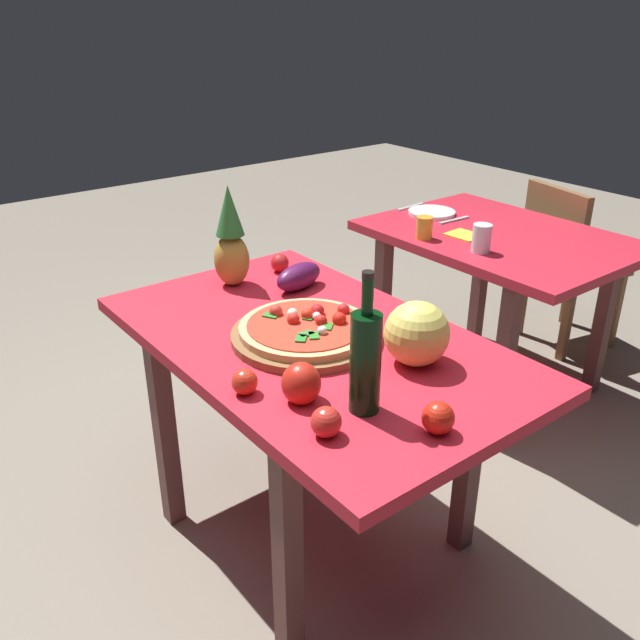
{
  "coord_description": "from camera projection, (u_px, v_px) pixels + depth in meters",
  "views": [
    {
      "loc": [
        1.42,
        -1.08,
        1.65
      ],
      "look_at": [
        0.0,
        0.03,
        0.8
      ],
      "focal_mm": 37.66,
      "sensor_mm": 36.0,
      "label": 1
    }
  ],
  "objects": [
    {
      "name": "tomato_near_board",
      "position": [
        326.0,
        422.0,
        1.53
      ],
      "size": [
        0.07,
        0.07,
        0.07
      ],
      "primitive_type": "sphere",
      "color": "red",
      "rests_on": "display_table"
    },
    {
      "name": "eggplant",
      "position": [
        299.0,
        276.0,
        2.32
      ],
      "size": [
        0.13,
        0.21,
        0.09
      ],
      "primitive_type": "ellipsoid",
      "rotation": [
        0.0,
        0.0,
        1.77
      ],
      "color": "#531748",
      "rests_on": "display_table"
    },
    {
      "name": "tomato_by_bottle",
      "position": [
        438.0,
        418.0,
        1.54
      ],
      "size": [
        0.08,
        0.08,
        0.08
      ],
      "primitive_type": "sphere",
      "color": "red",
      "rests_on": "display_table"
    },
    {
      "name": "napkin_folded",
      "position": [
        464.0,
        235.0,
        2.86
      ],
      "size": [
        0.15,
        0.13,
        0.01
      ],
      "primitive_type": "cube",
      "rotation": [
        0.0,
        0.0,
        0.07
      ],
      "color": "yellow",
      "rests_on": "background_table"
    },
    {
      "name": "dining_chair",
      "position": [
        565.0,
        257.0,
        3.39
      ],
      "size": [
        0.48,
        0.48,
        0.85
      ],
      "rotation": [
        0.0,
        0.0,
        2.91
      ],
      "color": "brown",
      "rests_on": "ground_plane"
    },
    {
      "name": "drinking_glass_juice",
      "position": [
        424.0,
        228.0,
        2.81
      ],
      "size": [
        0.07,
        0.07,
        0.09
      ],
      "primitive_type": "cylinder",
      "color": "gold",
      "rests_on": "background_table"
    },
    {
      "name": "pizza",
      "position": [
        307.0,
        327.0,
        1.97
      ],
      "size": [
        0.39,
        0.39,
        0.06
      ],
      "color": "tan",
      "rests_on": "pizza_board"
    },
    {
      "name": "pineapple_left",
      "position": [
        231.0,
        242.0,
        2.3
      ],
      "size": [
        0.12,
        0.12,
        0.36
      ],
      "color": "#AD8F38",
      "rests_on": "display_table"
    },
    {
      "name": "background_table",
      "position": [
        497.0,
        256.0,
        2.94
      ],
      "size": [
        1.1,
        0.8,
        0.75
      ],
      "color": "brown",
      "rests_on": "ground_plane"
    },
    {
      "name": "knife_utensil",
      "position": [
        454.0,
        220.0,
        3.06
      ],
      "size": [
        0.03,
        0.18,
        0.01
      ],
      "primitive_type": "cube",
      "rotation": [
        0.0,
        0.0,
        -0.05
      ],
      "color": "silver",
      "rests_on": "background_table"
    },
    {
      "name": "drinking_glass_water",
      "position": [
        482.0,
        238.0,
        2.66
      ],
      "size": [
        0.08,
        0.08,
        0.11
      ],
      "primitive_type": "cylinder",
      "color": "silver",
      "rests_on": "background_table"
    },
    {
      "name": "bell_pepper",
      "position": [
        301.0,
        383.0,
        1.66
      ],
      "size": [
        0.1,
        0.1,
        0.11
      ],
      "primitive_type": "ellipsoid",
      "color": "red",
      "rests_on": "display_table"
    },
    {
      "name": "pizza_board",
      "position": [
        307.0,
        336.0,
        1.98
      ],
      "size": [
        0.44,
        0.44,
        0.02
      ],
      "primitive_type": "cylinder",
      "color": "brown",
      "rests_on": "display_table"
    },
    {
      "name": "fork_utensil",
      "position": [
        411.0,
        207.0,
        3.26
      ],
      "size": [
        0.03,
        0.18,
        0.01
      ],
      "primitive_type": "cube",
      "rotation": [
        0.0,
        0.0,
        0.07
      ],
      "color": "silver",
      "rests_on": "background_table"
    },
    {
      "name": "ground_plane",
      "position": [
        314.0,
        530.0,
        2.32
      ],
      "size": [
        10.0,
        10.0,
        0.0
      ],
      "primitive_type": "plane",
      "color": "gray"
    },
    {
      "name": "display_table",
      "position": [
        313.0,
        364.0,
        2.04
      ],
      "size": [
        1.35,
        0.8,
        0.75
      ],
      "color": "brown",
      "rests_on": "ground_plane"
    },
    {
      "name": "dinner_plate",
      "position": [
        432.0,
        212.0,
        3.15
      ],
      "size": [
        0.22,
        0.22,
        0.02
      ],
      "primitive_type": "cylinder",
      "color": "white",
      "rests_on": "background_table"
    },
    {
      "name": "melon",
      "position": [
        417.0,
        334.0,
        1.82
      ],
      "size": [
        0.18,
        0.18,
        0.18
      ],
      "primitive_type": "sphere",
      "color": "#E3D55E",
      "rests_on": "display_table"
    },
    {
      "name": "wine_bottle",
      "position": [
        365.0,
        360.0,
        1.59
      ],
      "size": [
        0.08,
        0.08,
        0.36
      ],
      "color": "black",
      "rests_on": "display_table"
    },
    {
      "name": "tomato_beside_pepper",
      "position": [
        245.0,
        382.0,
        1.7
      ],
      "size": [
        0.07,
        0.07,
        0.07
      ],
      "primitive_type": "sphere",
      "color": "red",
      "rests_on": "display_table"
    },
    {
      "name": "tomato_at_corner",
      "position": [
        280.0,
        263.0,
        2.47
      ],
      "size": [
        0.07,
        0.07,
        0.07
      ],
      "primitive_type": "sphere",
      "color": "red",
      "rests_on": "display_table"
    }
  ]
}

